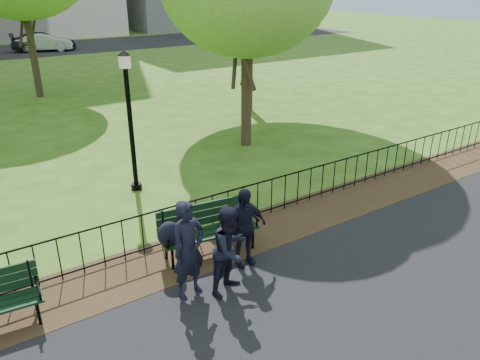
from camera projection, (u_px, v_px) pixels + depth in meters
ground at (242, 287)px, 8.38m from camera, size 120.00×120.00×0.00m
dirt_strip at (200, 250)px, 9.51m from camera, size 60.00×1.60×0.01m
iron_fence at (188, 219)px, 9.70m from camera, size 24.06×0.06×1.00m
park_bench_main at (192, 228)px, 8.99m from camera, size 2.13×0.86×1.12m
lamppost at (130, 118)px, 11.55m from camera, size 0.32×0.32×3.56m
person_left at (189, 250)px, 7.86m from camera, size 0.71×0.52×1.77m
person_mid at (230, 250)px, 8.00m from camera, size 0.88×0.66×1.61m
person_right at (243, 227)px, 8.76m from camera, size 0.97×0.51×1.58m
sedan_silver at (45, 42)px, 35.90m from camera, size 4.28×2.67×1.33m
sedan_dark at (44, 41)px, 36.25m from camera, size 4.96×2.52×1.38m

